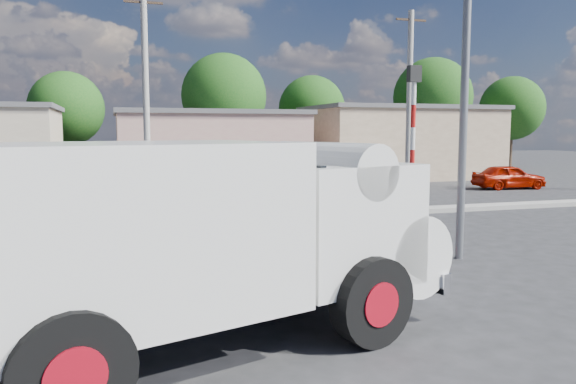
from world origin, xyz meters
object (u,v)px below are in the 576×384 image
object	(u,v)px
traffic_pole	(412,146)
car_cream	(359,175)
truck	(217,235)
bicycle	(363,229)
streetlight	(460,38)
cyclist	(363,215)
car_red	(509,177)

from	to	relation	value
traffic_pole	car_cream	bearing A→B (deg)	69.62
truck	bicycle	bearing A→B (deg)	31.35
bicycle	traffic_pole	bearing A→B (deg)	-152.23
car_cream	streetlight	size ratio (longest dim) A/B	0.47
streetlight	truck	bearing A→B (deg)	-149.54
cyclist	car_cream	size ratio (longest dim) A/B	0.40
truck	streetlight	xyz separation A→B (m)	(6.08, 3.58, 3.42)
cyclist	bicycle	bearing A→B (deg)	0.00
bicycle	streetlight	size ratio (longest dim) A/B	0.21
truck	streetlight	world-z (taller)	streetlight
cyclist	car_red	world-z (taller)	cyclist
bicycle	streetlight	distance (m)	4.99
bicycle	streetlight	bearing A→B (deg)	-132.28
bicycle	truck	bearing A→B (deg)	144.71
truck	car_cream	distance (m)	21.78
cyclist	car_red	size ratio (longest dim) A/B	0.46
bicycle	streetlight	xyz separation A→B (m)	(1.48, -1.66, 4.47)
cyclist	streetlight	distance (m)	4.69
truck	streetlight	size ratio (longest dim) A/B	0.79
truck	cyclist	distance (m)	7.00
car_red	traffic_pole	world-z (taller)	traffic_pole
car_red	traffic_pole	xyz separation A→B (m)	(-12.65, -12.44, 1.97)
cyclist	traffic_pole	world-z (taller)	traffic_pole
cyclist	car_red	bearing A→B (deg)	-43.99
bicycle	cyclist	world-z (taller)	cyclist
truck	car_red	distance (m)	24.16
cyclist	streetlight	world-z (taller)	streetlight
car_red	traffic_pole	distance (m)	17.86
streetlight	car_cream	bearing A→B (deg)	73.14
cyclist	car_cream	bearing A→B (deg)	-18.15
bicycle	car_red	distance (m)	17.23
bicycle	car_cream	xyz separation A→B (m)	(6.14, 13.70, 0.21)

